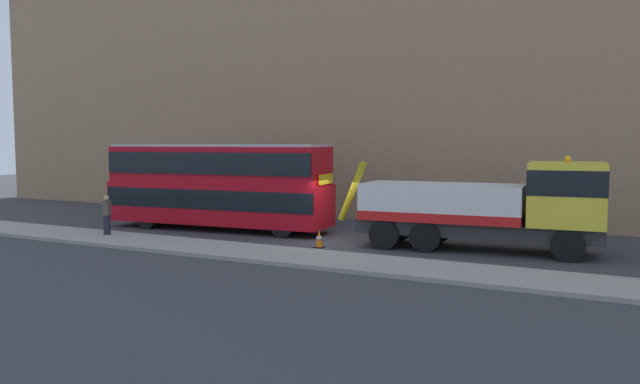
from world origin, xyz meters
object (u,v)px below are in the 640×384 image
double_decker_bus (218,183)px  traffic_cone_near_bus (319,239)px  recovery_tow_truck (489,205)px  pedestrian_onlooker (107,215)px

double_decker_bus → traffic_cone_near_bus: bearing=-23.5°
recovery_tow_truck → traffic_cone_near_bus: recovery_tow_truck is taller
recovery_tow_truck → pedestrian_onlooker: recovery_tow_truck is taller
pedestrian_onlooker → double_decker_bus: bearing=32.5°
pedestrian_onlooker → recovery_tow_truck: bearing=-8.9°
pedestrian_onlooker → traffic_cone_near_bus: bearing=-12.0°
double_decker_bus → pedestrian_onlooker: (-2.76, -4.26, -1.25)m
double_decker_bus → pedestrian_onlooker: size_ratio=6.54×
recovery_tow_truck → pedestrian_onlooker: 16.00m
recovery_tow_truck → double_decker_bus: (-12.63, -0.04, 0.47)m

